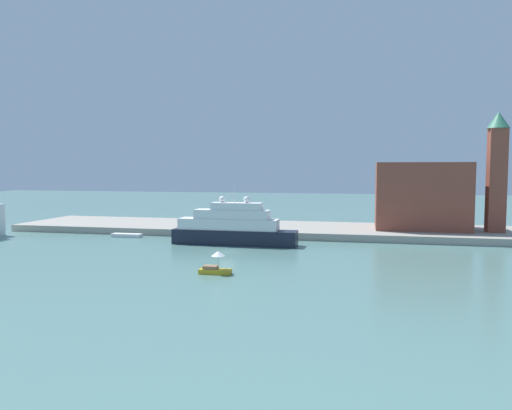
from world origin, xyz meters
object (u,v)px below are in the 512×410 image
(mooring_bollard, at_px, (264,230))
(work_barge, at_px, (127,235))
(harbor_building, at_px, (421,196))
(parked_car, at_px, (207,223))
(large_yacht, at_px, (233,228))
(bell_tower, at_px, (497,168))
(person_figure, at_px, (224,226))
(small_motorboat, at_px, (215,266))

(mooring_bollard, bearing_deg, work_barge, -171.99)
(harbor_building, relative_size, parked_car, 4.25)
(large_yacht, xyz_separation_m, parked_car, (-10.38, 16.41, -1.16))
(large_yacht, height_order, parked_car, large_yacht)
(bell_tower, bearing_deg, large_yacht, -159.83)
(person_figure, bearing_deg, bell_tower, 8.79)
(person_figure, bearing_deg, small_motorboat, -75.50)
(bell_tower, relative_size, person_figure, 14.22)
(harbor_building, height_order, bell_tower, bell_tower)
(large_yacht, relative_size, work_barge, 3.70)
(small_motorboat, height_order, work_barge, small_motorboat)
(work_barge, xyz_separation_m, parked_car, (13.58, 11.43, 1.63))
(mooring_bollard, bearing_deg, person_figure, 174.64)
(small_motorboat, xyz_separation_m, harbor_building, (30.84, 45.48, 7.29))
(small_motorboat, height_order, mooring_bollard, small_motorboat)
(parked_car, xyz_separation_m, person_figure, (5.88, -6.67, 0.24))
(harbor_building, bearing_deg, bell_tower, -10.93)
(parked_car, height_order, person_figure, person_figure)
(harbor_building, height_order, parked_car, harbor_building)
(harbor_building, xyz_separation_m, bell_tower, (13.77, -2.66, 5.80))
(work_barge, bearing_deg, small_motorboat, -46.37)
(harbor_building, distance_m, bell_tower, 15.18)
(work_barge, bearing_deg, mooring_bollard, 8.01)
(bell_tower, xyz_separation_m, person_figure, (-53.54, -8.28, -11.96))
(work_barge, height_order, parked_car, parked_car)
(person_figure, distance_m, mooring_bollard, 8.70)
(mooring_bollard, bearing_deg, small_motorboat, -89.54)
(small_motorboat, bearing_deg, bell_tower, 43.83)
(parked_car, xyz_separation_m, mooring_bollard, (14.54, -7.48, -0.16))
(large_yacht, distance_m, bell_tower, 53.40)
(harbor_building, relative_size, bell_tower, 0.78)
(person_figure, bearing_deg, large_yacht, -65.20)
(harbor_building, relative_size, person_figure, 11.12)
(small_motorboat, relative_size, work_barge, 0.68)
(bell_tower, height_order, mooring_bollard, bell_tower)
(harbor_building, height_order, mooring_bollard, harbor_building)
(harbor_building, distance_m, person_figure, 41.70)
(large_yacht, distance_m, parked_car, 19.45)
(large_yacht, distance_m, harbor_building, 41.22)
(bell_tower, bearing_deg, person_figure, -171.21)
(small_motorboat, height_order, parked_car, small_motorboat)
(parked_car, bearing_deg, small_motorboat, -70.23)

